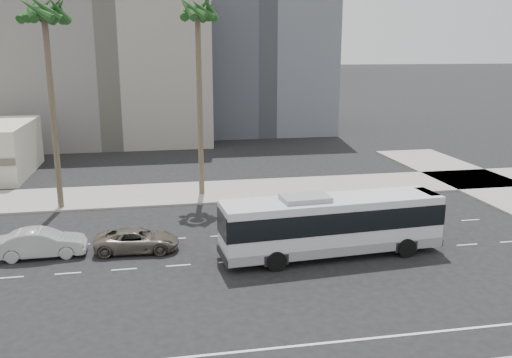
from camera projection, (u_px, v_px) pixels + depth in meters
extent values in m
plane|color=black|center=(281.00, 258.00, 31.77)|extent=(700.00, 700.00, 0.00)
cube|color=gray|center=(240.00, 190.00, 46.56)|extent=(120.00, 7.00, 0.15)
cube|color=slate|center=(113.00, 71.00, 70.46)|extent=(24.00, 18.00, 18.00)
cube|color=#4B4E57|center=(254.00, 41.00, 79.77)|extent=(20.00, 20.00, 26.00)
cube|color=silver|center=(161.00, 26.00, 264.90)|extent=(42.00, 42.00, 44.00)
cube|color=slate|center=(298.00, 12.00, 285.44)|extent=(22.00, 22.00, 60.00)
cube|color=silver|center=(332.00, 222.00, 31.82)|extent=(13.29, 3.86, 2.94)
cube|color=black|center=(332.00, 216.00, 31.72)|extent=(13.35, 3.93, 1.24)
cube|color=gray|center=(331.00, 243.00, 32.13)|extent=(13.31, 3.90, 0.56)
cube|color=gray|center=(305.00, 198.00, 31.14)|extent=(2.84, 2.01, 0.34)
cube|color=#262628|center=(431.00, 196.00, 32.62)|extent=(0.83, 2.08, 0.34)
cylinder|color=black|center=(407.00, 250.00, 31.53)|extent=(1.13, 0.34, 1.13)
cylinder|color=black|center=(387.00, 234.00, 34.30)|extent=(1.13, 0.34, 1.13)
cylinder|color=black|center=(273.00, 260.00, 30.10)|extent=(1.13, 0.34, 1.13)
cylinder|color=black|center=(263.00, 242.00, 32.86)|extent=(1.13, 0.34, 1.13)
imported|color=#5D574B|center=(137.00, 240.00, 32.76)|extent=(2.63, 5.17, 1.40)
imported|color=#B1B1B1|center=(42.00, 243.00, 31.86)|extent=(1.91, 5.12, 1.67)
cylinder|color=brown|center=(200.00, 108.00, 43.67)|extent=(0.40, 0.40, 14.60)
cylinder|color=brown|center=(53.00, 116.00, 39.85)|extent=(0.45, 0.45, 14.26)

